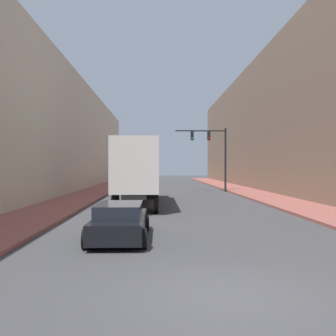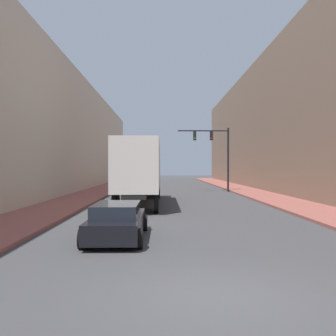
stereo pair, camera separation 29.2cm
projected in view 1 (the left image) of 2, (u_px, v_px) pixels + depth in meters
ground_plane at (226, 296)px, 7.39m from camera, size 200.00×200.00×0.00m
sidewalk_right at (245, 191)px, 37.60m from camera, size 3.43×80.00×0.15m
sidewalk_left at (95, 191)px, 37.15m from camera, size 3.43×80.00×0.15m
building_right at (291, 121)px, 37.71m from camera, size 6.00×80.00×14.24m
building_left at (47, 132)px, 36.98m from camera, size 6.00×80.00×11.89m
semi_truck at (139, 170)px, 25.26m from camera, size 2.59×12.38×4.15m
sedan_car at (120, 221)px, 13.16m from camera, size 1.97×4.61×1.27m
traffic_signal_gantry at (214, 148)px, 37.94m from camera, size 5.19×0.35×6.47m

